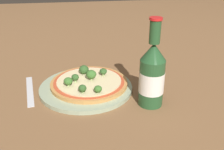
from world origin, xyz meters
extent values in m
plane|color=brown|center=(0.00, 0.00, 0.00)|extent=(3.00, 3.00, 0.00)
cylinder|color=#93A384|center=(0.01, -0.03, 0.01)|extent=(0.28, 0.28, 0.01)
cylinder|color=#B77F42|center=(0.02, -0.02, 0.02)|extent=(0.23, 0.23, 0.01)
cylinder|color=#B74728|center=(0.02, -0.02, 0.02)|extent=(0.21, 0.21, 0.00)
cylinder|color=beige|center=(0.02, -0.02, 0.02)|extent=(0.19, 0.19, 0.00)
cylinder|color=#89A866|center=(-0.04, -0.05, 0.03)|extent=(0.01, 0.01, 0.01)
ellipsoid|color=#386628|center=(-0.04, -0.05, 0.04)|extent=(0.03, 0.03, 0.02)
cylinder|color=#89A866|center=(0.03, -0.02, 0.03)|extent=(0.01, 0.01, 0.01)
ellipsoid|color=#386628|center=(0.03, -0.02, 0.04)|extent=(0.03, 0.03, 0.03)
cylinder|color=#89A866|center=(-0.02, -0.02, 0.03)|extent=(0.01, 0.01, 0.01)
ellipsoid|color=#2D5123|center=(-0.02, -0.02, 0.04)|extent=(0.02, 0.02, 0.02)
cylinder|color=#89A866|center=(0.04, -0.10, 0.03)|extent=(0.01, 0.01, 0.01)
ellipsoid|color=#386628|center=(0.04, -0.10, 0.04)|extent=(0.02, 0.02, 0.02)
cylinder|color=#89A866|center=(0.07, 0.01, 0.03)|extent=(0.01, 0.01, 0.01)
ellipsoid|color=#2D5123|center=(0.07, 0.01, 0.04)|extent=(0.02, 0.02, 0.02)
cylinder|color=#89A866|center=(0.01, 0.03, 0.03)|extent=(0.01, 0.01, 0.01)
ellipsoid|color=#2D5123|center=(0.01, 0.03, 0.04)|extent=(0.03, 0.03, 0.03)
cylinder|color=#89A866|center=(0.00, -0.09, 0.03)|extent=(0.01, 0.01, 0.01)
ellipsoid|color=#2D5123|center=(0.00, -0.09, 0.04)|extent=(0.02, 0.02, 0.02)
cylinder|color=#234C28|center=(0.18, -0.14, 0.06)|extent=(0.07, 0.07, 0.13)
cylinder|color=silver|center=(0.18, -0.14, 0.07)|extent=(0.07, 0.07, 0.06)
cone|color=#234C28|center=(0.18, -0.14, 0.15)|extent=(0.07, 0.07, 0.04)
cylinder|color=#234C28|center=(0.18, -0.14, 0.20)|extent=(0.03, 0.03, 0.06)
cylinder|color=red|center=(0.18, -0.14, 0.23)|extent=(0.03, 0.03, 0.01)
cube|color=silver|center=(-0.15, -0.01, 0.00)|extent=(0.05, 0.19, 0.00)
camera|label=1|loc=(-0.02, -0.73, 0.38)|focal=42.00mm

